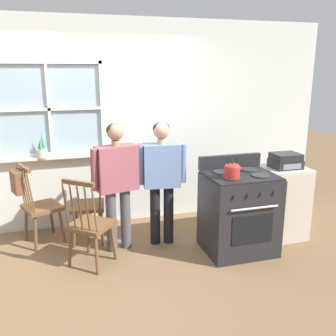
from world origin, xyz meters
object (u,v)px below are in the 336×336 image
Objects in this scene: kettle at (232,170)px; stereo at (286,161)px; stove at (239,212)px; potted_plant at (42,151)px; person_teen_center at (162,173)px; chair_by_window at (40,207)px; chair_near_wall at (89,205)px; chair_center_cluster at (90,226)px; side_counter at (281,202)px; handbag at (17,182)px; person_elderly_left at (117,176)px.

kettle reaches higher than stereo.
stove is 2.52m from potted_plant.
stereo is at bearing -2.72° from person_teen_center.
chair_near_wall is at bearing -120.86° from chair_by_window.
chair_center_cluster is at bearing -165.05° from chair_by_window.
potted_plant reaches higher than chair_center_cluster.
stove is at bearing -163.69° from side_counter.
person_teen_center is at bearing -128.15° from chair_by_window.
handbag is 0.34× the size of side_counter.
stove is (0.79, -0.44, -0.42)m from person_teen_center.
person_elderly_left is 1.45m from stove.
stereo is (3.10, -0.60, 0.17)m from handbag.
chair_near_wall is 0.62m from chair_center_cluster.
chair_center_cluster is 0.67× the size of person_teen_center.
stereo is (1.48, -0.26, 0.10)m from person_teen_center.
person_elderly_left is (0.35, 0.28, 0.45)m from chair_center_cluster.
handbag is 3.17m from side_counter.
chair_center_cluster is 2.36m from side_counter.
chair_by_window is 1.52m from person_teen_center.
kettle is at bearing -149.77° from chair_center_cluster.
person_teen_center is (0.88, 0.29, 0.44)m from chair_center_cluster.
stove reaches higher than chair_center_cluster.
potted_plant is (-1.34, 0.77, 0.19)m from person_teen_center.
person_elderly_left is 6.02× the size of kettle.
chair_center_cluster is at bearing 169.28° from kettle.
stereo is (2.82, -1.03, -0.09)m from potted_plant.
person_elderly_left reaches higher than stereo.
chair_near_wall is at bearing 154.67° from stove.
kettle reaches higher than chair_near_wall.
chair_near_wall is 0.67× the size of person_teen_center.
chair_near_wall is 1.10× the size of side_counter.
side_counter is at bearing -1.93° from person_teen_center.
chair_near_wall is at bearing 165.75° from stereo.
chair_near_wall is 0.64m from person_elderly_left.
person_teen_center is at bearing 170.91° from side_counter.
person_elderly_left is 1.14m from potted_plant.
person_elderly_left is (0.30, -0.34, 0.45)m from chair_near_wall.
stove is 3.42× the size of potted_plant.
chair_near_wall is at bearing 148.15° from kettle.
person_teen_center is 4.66× the size of potted_plant.
potted_plant is at bearing 57.51° from handbag.
kettle is (1.14, -0.56, 0.13)m from person_elderly_left.
chair_by_window is 1.00× the size of chair_near_wall.
stove is 0.88m from stereo.
side_counter is at bearing 90.00° from stereo.
side_counter is 2.65× the size of stereo.
kettle is at bearing -35.47° from person_teen_center.
chair_center_cluster is 0.63m from person_elderly_left.
chair_center_cluster is 0.66× the size of person_elderly_left.
person_teen_center is 1.64× the size of side_counter.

